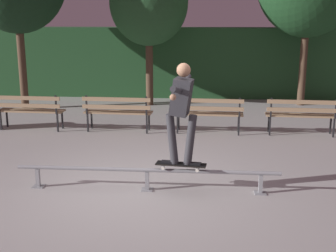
% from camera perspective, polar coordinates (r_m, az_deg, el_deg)
% --- Properties ---
extents(ground_plane, '(90.00, 90.00, 0.00)m').
position_cam_1_polar(ground_plane, '(7.32, -2.58, -7.88)').
color(ground_plane, '#ADAAA8').
extents(hedge_backdrop, '(24.00, 1.20, 2.28)m').
position_cam_1_polar(hedge_backdrop, '(15.52, 1.37, 8.00)').
color(hedge_backdrop, '#234C28').
rests_on(hedge_backdrop, ground).
extents(grind_rail, '(4.15, 0.18, 0.36)m').
position_cam_1_polar(grind_rail, '(7.19, -2.63, -5.89)').
color(grind_rail, gray).
rests_on(grind_rail, ground).
extents(skateboard, '(0.80, 0.30, 0.09)m').
position_cam_1_polar(skateboard, '(7.09, 1.63, -4.84)').
color(skateboard, black).
rests_on(skateboard, grind_rail).
extents(skateboarder, '(0.63, 1.40, 1.56)m').
position_cam_1_polar(skateboarder, '(6.85, 1.71, 2.60)').
color(skateboarder, black).
rests_on(skateboarder, skateboard).
extents(park_bench_leftmost, '(1.62, 0.48, 0.88)m').
position_cam_1_polar(park_bench_leftmost, '(11.31, -16.91, 2.16)').
color(park_bench_leftmost, black).
rests_on(park_bench_leftmost, ground).
extents(park_bench_left_center, '(1.62, 0.48, 0.88)m').
position_cam_1_polar(park_bench_left_center, '(10.72, -6.32, 2.06)').
color(park_bench_left_center, black).
rests_on(park_bench_left_center, ground).
extents(park_bench_right_center, '(1.62, 0.48, 0.88)m').
position_cam_1_polar(park_bench_right_center, '(10.53, 5.05, 1.88)').
color(park_bench_right_center, black).
rests_on(park_bench_right_center, ground).
extents(park_bench_rightmost, '(1.62, 0.48, 0.88)m').
position_cam_1_polar(park_bench_rightmost, '(10.76, 16.38, 1.62)').
color(park_bench_rightmost, black).
rests_on(park_bench_rightmost, ground).
extents(tree_behind_benches, '(2.29, 2.29, 4.31)m').
position_cam_1_polar(tree_behind_benches, '(13.76, -2.41, 15.14)').
color(tree_behind_benches, '#4C3828').
rests_on(tree_behind_benches, ground).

